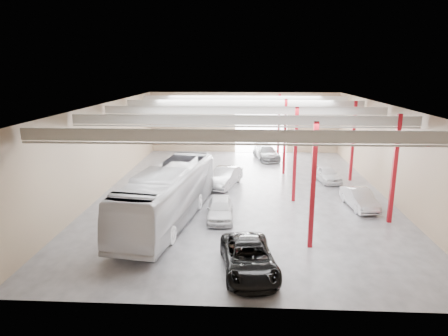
# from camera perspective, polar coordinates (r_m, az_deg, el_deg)

# --- Properties ---
(depot_shell) EXTENTS (22.12, 32.12, 7.06)m
(depot_shell) POSITION_cam_1_polar(r_m,az_deg,el_deg) (31.56, 3.05, 5.48)
(depot_shell) COLOR #4E4D53
(depot_shell) RESTS_ON ground
(coach_bus) EXTENTS (4.91, 13.11, 3.57)m
(coach_bus) POSITION_cam_1_polar(r_m,az_deg,el_deg) (25.92, -7.97, -3.79)
(coach_bus) COLOR silver
(coach_bus) RESTS_ON ground
(black_sedan) EXTENTS (3.17, 5.61, 1.48)m
(black_sedan) POSITION_cam_1_polar(r_m,az_deg,el_deg) (19.84, 3.55, -12.69)
(black_sedan) COLOR black
(black_sedan) RESTS_ON ground
(car_row_a) EXTENTS (1.85, 4.23, 1.42)m
(car_row_a) POSITION_cam_1_polar(r_m,az_deg,el_deg) (26.34, -0.56, -5.82)
(car_row_a) COLOR white
(car_row_a) RESTS_ON ground
(car_row_b) EXTENTS (3.04, 5.16, 1.61)m
(car_row_b) POSITION_cam_1_polar(r_m,az_deg,el_deg) (33.46, 0.11, -1.31)
(car_row_b) COLOR silver
(car_row_b) RESTS_ON ground
(car_row_c) EXTENTS (3.19, 5.46, 1.49)m
(car_row_c) POSITION_cam_1_polar(r_m,az_deg,el_deg) (43.71, 6.05, 2.18)
(car_row_c) COLOR slate
(car_row_c) RESTS_ON ground
(car_right_near) EXTENTS (1.97, 4.38, 1.39)m
(car_right_near) POSITION_cam_1_polar(r_m,az_deg,el_deg) (29.96, 18.79, -4.14)
(car_right_near) COLOR silver
(car_right_near) RESTS_ON ground
(car_right_far) EXTENTS (2.45, 4.31, 1.38)m
(car_right_far) POSITION_cam_1_polar(r_m,az_deg,el_deg) (36.13, 14.40, -0.79)
(car_right_far) COLOR white
(car_right_far) RESTS_ON ground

